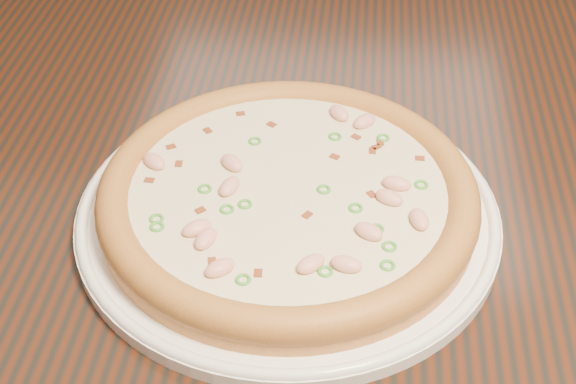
{
  "coord_description": "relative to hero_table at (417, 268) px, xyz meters",
  "views": [
    {
      "loc": [
        0.15,
        -0.96,
        1.21
      ],
      "look_at": [
        0.1,
        -0.47,
        0.78
      ],
      "focal_mm": 50.0,
      "sensor_mm": 36.0,
      "label": 1
    }
  ],
  "objects": [
    {
      "name": "plate",
      "position": [
        -0.12,
        -0.05,
        0.11
      ],
      "size": [
        0.35,
        0.35,
        0.02
      ],
      "color": "white",
      "rests_on": "hero_table"
    },
    {
      "name": "pizza",
      "position": [
        -0.12,
        -0.05,
        0.13
      ],
      "size": [
        0.31,
        0.31,
        0.03
      ],
      "color": "tan",
      "rests_on": "plate"
    },
    {
      "name": "hero_table",
      "position": [
        0.0,
        0.0,
        0.0
      ],
      "size": [
        1.2,
        0.8,
        0.75
      ],
      "color": "black",
      "rests_on": "ground"
    },
    {
      "name": "ground",
      "position": [
        -0.22,
        0.42,
        -0.65
      ],
      "size": [
        9.0,
        9.0,
        0.0
      ],
      "primitive_type": "plane",
      "color": "black"
    }
  ]
}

